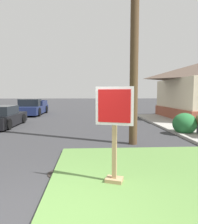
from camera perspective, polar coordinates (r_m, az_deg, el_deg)
name	(u,v)px	position (r m, az deg, el deg)	size (l,w,h in m)	color
grass_corner_patch	(162,181)	(5.03, 16.94, -17.80)	(4.96, 5.40, 0.08)	#567F3D
stop_sign	(114,135)	(4.40, 4.26, -6.44)	(0.76, 0.39, 2.05)	#A3845B
manhole_cover	(62,174)	(5.39, -10.25, -16.42)	(0.70, 0.70, 0.02)	black
parked_sedan_black	(2,118)	(13.69, -25.23, -1.39)	(1.85, 4.24, 1.25)	black
pickup_truck_navy	(32,108)	(20.22, -18.03, 1.02)	(2.16, 5.11, 1.48)	#19234C
utility_pole	(135,1)	(8.77, 9.93, 28.03)	(1.30, 0.32, 10.53)	#4C3823
shrub_by_curb	(185,124)	(10.80, 22.60, -3.02)	(1.13, 1.13, 1.05)	#256935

